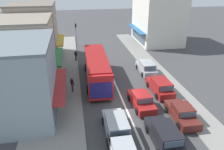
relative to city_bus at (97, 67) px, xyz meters
The scene contains 18 objects.
ground_plane 6.50m from the city_bus, 70.63° to the right, with size 140.00×140.00×0.00m, color #3F3F42.
lane_centre_line 3.36m from the city_bus, 42.15° to the right, with size 0.20×28.00×0.01m, color silver.
sidewalk_left 5.07m from the city_bus, behind, with size 5.20×44.00×0.14m, color gray.
kerb_right 8.46m from the city_bus, ahead, with size 2.80×44.00×0.12m, color gray.
shopfront_corner_near 10.08m from the city_bus, 144.66° to the right, with size 8.31×7.98×7.06m.
shopfront_mid_block 8.64m from the city_bus, 164.20° to the left, with size 7.19×7.60×7.53m.
shopfront_far_end 13.26m from the city_bus, 128.42° to the left, with size 7.33×7.65×8.32m.
building_right_far 20.88m from the city_bus, 49.06° to the left, with size 8.45×10.08×9.60m.
city_bus is the anchor object (origin of this frame).
wagon_behind_bus_mid 10.22m from the city_bus, 87.85° to the right, with size 1.98×4.52×1.58m.
wagon_adjacent_lane_trail 12.54m from the city_bus, 72.30° to the right, with size 1.94×4.50×1.58m.
sedan_adjacent_lane_lead 7.57m from the city_bus, 60.91° to the right, with size 2.02×4.26×1.47m.
parked_sedan_kerb_front 11.42m from the city_bus, 54.78° to the right, with size 1.97×4.24×1.47m.
parked_wagon_kerb_second 7.82m from the city_bus, 32.35° to the right, with size 1.99×4.53×1.58m.
parked_wagon_kerb_third 7.01m from the city_bus, 11.50° to the left, with size 2.00×4.53×1.58m.
traffic_light_downstreet 15.56m from the city_bus, 97.19° to the left, with size 0.33×0.24×4.20m.
pedestrian_with_handbag_near 3.90m from the city_bus, 142.21° to the right, with size 0.44×0.64×1.63m.
pedestrian_browsing_midblock 7.74m from the city_bus, 107.71° to the left, with size 0.39×0.48×1.63m.
Camera 1 is at (-4.60, -18.38, 11.83)m, focal length 35.00 mm.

